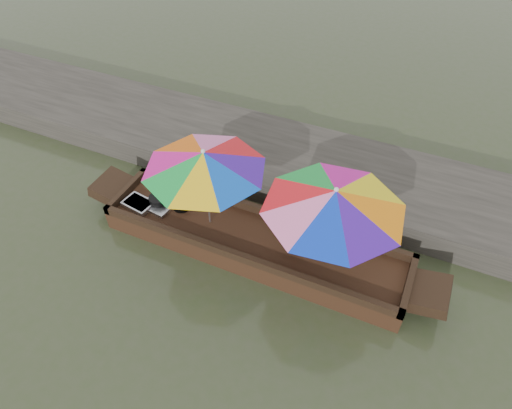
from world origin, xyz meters
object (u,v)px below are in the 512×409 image
at_px(cooking_pot, 158,201).
at_px(vendor, 300,219).
at_px(tray_crayfish, 138,204).
at_px(charcoal_grill, 181,204).
at_px(boat_hull, 254,243).
at_px(tray_scallop, 157,206).
at_px(umbrella_bow, 207,188).
at_px(supply_bag, 307,240).
at_px(umbrella_stern, 330,227).

bearing_deg(cooking_pot, vendor, 3.72).
xyz_separation_m(tray_crayfish, charcoal_grill, (0.72, 0.28, 0.03)).
height_order(boat_hull, tray_scallop, tray_scallop).
xyz_separation_m(boat_hull, umbrella_bow, (-0.83, 0.00, 0.95)).
bearing_deg(umbrella_bow, vendor, 6.27).
height_order(charcoal_grill, supply_bag, supply_bag).
height_order(vendor, umbrella_bow, umbrella_bow).
distance_m(tray_crayfish, tray_scallop, 0.34).
relative_size(boat_hull, umbrella_stern, 2.47).
bearing_deg(charcoal_grill, vendor, 1.85).
distance_m(charcoal_grill, umbrella_stern, 2.80).
height_order(boat_hull, supply_bag, supply_bag).
distance_m(cooking_pot, umbrella_stern, 3.19).
height_order(tray_crayfish, charcoal_grill, charcoal_grill).
xyz_separation_m(tray_scallop, umbrella_stern, (3.11, 0.08, 0.74)).
bearing_deg(umbrella_bow, supply_bag, 5.73).
xyz_separation_m(vendor, umbrella_stern, (0.52, -0.17, 0.21)).
height_order(charcoal_grill, vendor, vendor).
xyz_separation_m(cooking_pot, tray_scallop, (0.01, -0.08, -0.06)).
bearing_deg(umbrella_bow, charcoal_grill, 170.91).
bearing_deg(vendor, umbrella_bow, -6.40).
bearing_deg(tray_scallop, tray_crayfish, -161.51).
distance_m(boat_hull, cooking_pot, 1.89).
relative_size(boat_hull, supply_bag, 18.63).
distance_m(cooking_pot, vendor, 2.64).
height_order(tray_scallop, umbrella_bow, umbrella_bow).
xyz_separation_m(supply_bag, vendor, (-0.14, 0.00, 0.43)).
relative_size(vendor, umbrella_bow, 0.57).
bearing_deg(tray_crayfish, vendor, 6.96).
height_order(cooking_pot, umbrella_stern, umbrella_stern).
relative_size(tray_crayfish, tray_scallop, 1.00).
bearing_deg(cooking_pot, tray_scallop, -82.13).
bearing_deg(umbrella_bow, boat_hull, 0.00).
height_order(charcoal_grill, umbrella_bow, umbrella_bow).
xyz_separation_m(boat_hull, cooking_pot, (-1.87, 0.00, 0.26)).
distance_m(vendor, umbrella_bow, 1.58).
relative_size(tray_crayfish, charcoal_grill, 1.73).
bearing_deg(umbrella_stern, tray_crayfish, -176.93).
distance_m(tray_scallop, umbrella_bow, 1.27).
bearing_deg(tray_crayfish, boat_hull, 4.82).
height_order(tray_crayfish, supply_bag, supply_bag).
bearing_deg(supply_bag, umbrella_stern, -24.18).
relative_size(vendor, umbrella_stern, 0.53).
height_order(tray_crayfish, umbrella_stern, umbrella_stern).
xyz_separation_m(boat_hull, umbrella_stern, (1.25, 0.00, 0.95)).
relative_size(charcoal_grill, umbrella_stern, 0.14).
relative_size(supply_bag, umbrella_stern, 0.13).
relative_size(tray_scallop, supply_bag, 1.90).
bearing_deg(cooking_pot, boat_hull, -0.06).
bearing_deg(boat_hull, charcoal_grill, 176.05).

